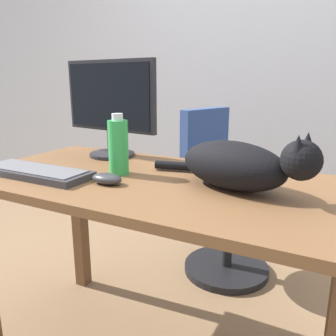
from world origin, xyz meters
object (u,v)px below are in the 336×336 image
monitor (110,105)px  office_chair (222,204)px  water_bottle (118,147)px  cat (239,164)px  keyboard (35,172)px  computer_mouse (107,179)px

monitor → office_chair: bearing=58.1°
office_chair → water_bottle: water_bottle is taller
cat → water_bottle: 0.44m
office_chair → monitor: size_ratio=1.94×
office_chair → cat: cat is taller
water_bottle → office_chair: bearing=80.2°
monitor → cat: 0.69m
keyboard → water_bottle: (0.26, 0.16, 0.09)m
monitor → keyboard: 0.45m
keyboard → cat: 0.72m
office_chair → water_bottle: bearing=-99.8°
monitor → water_bottle: bearing=-48.7°
water_bottle → keyboard: bearing=-148.5°
monitor → water_bottle: (0.21, -0.23, -0.13)m
cat → computer_mouse: bearing=-160.8°
monitor → cat: size_ratio=0.81×
monitor → cat: bearing=-18.7°
office_chair → cat: bearing=-68.5°
monitor → keyboard: bearing=-97.3°
cat → computer_mouse: 0.43m
cat → water_bottle: bearing=-177.7°
keyboard → monitor: bearing=82.7°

